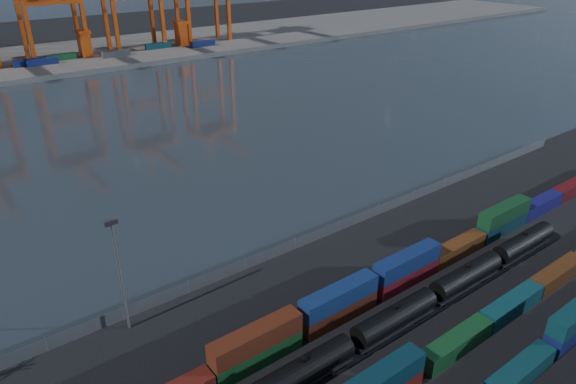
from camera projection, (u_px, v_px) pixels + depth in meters
ground at (426, 341)px, 67.09m from camera, size 700.00×700.00×0.00m
harbor_water at (125, 129)px, 142.25m from camera, size 700.00×700.00×0.00m
far_quay at (32, 61)px, 216.98m from camera, size 700.00×70.00×2.00m
container_row_mid at (497, 313)px, 69.44m from camera, size 141.03×2.44×5.19m
container_row_north at (415, 267)px, 78.59m from camera, size 141.31×2.52×5.37m
tanker_string at (304, 371)px, 59.56m from camera, size 107.09×3.03×4.33m
waterfront_fence at (295, 244)px, 86.69m from camera, size 160.12×0.12×2.20m
yard_light_mast at (119, 271)px, 65.38m from camera, size 1.60×0.40×16.60m
quay_containers at (10, 65)px, 199.61m from camera, size 172.58×10.99×2.60m
straddle_carriers at (28, 49)px, 205.45m from camera, size 140.00×7.00×11.10m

